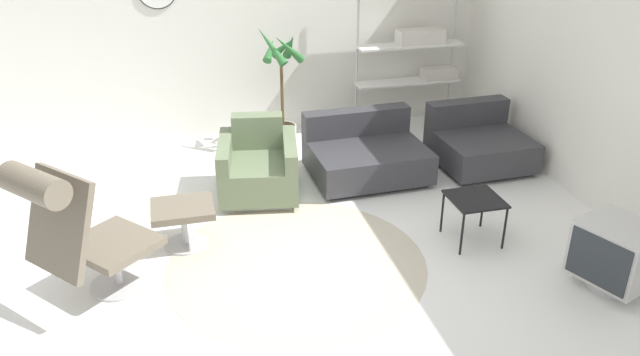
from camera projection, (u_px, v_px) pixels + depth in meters
name	position (u px, v px, depth m)	size (l,w,h in m)	color
ground_plane	(297.00, 260.00, 5.11)	(12.00, 12.00, 0.00)	white
wall_back	(239.00, 17.00, 7.12)	(12.00, 0.09, 2.80)	silver
wall_right	(640.00, 69.00, 5.15)	(0.06, 12.00, 2.80)	silver
round_rug	(296.00, 263.00, 5.06)	(2.12, 2.12, 0.01)	#BCB29E
lounge_chair	(73.00, 223.00, 4.28)	(1.02, 0.99, 1.17)	#BCBCC1
ottoman	(183.00, 215.00, 5.19)	(0.51, 0.44, 0.38)	#BCBCC1
armchair_red	(258.00, 168.00, 6.08)	(0.87, 0.93, 0.72)	silver
couch_low	(366.00, 156.00, 6.47)	(1.19, 0.96, 0.63)	black
couch_second	(478.00, 145.00, 6.73)	(0.96, 0.95, 0.63)	black
side_table	(475.00, 202.00, 5.24)	(0.43, 0.43, 0.41)	black
crt_television	(616.00, 254.00, 4.66)	(0.63, 0.67, 0.54)	#B7B7B7
potted_plant	(282.00, 99.00, 7.06)	(0.56, 0.52, 1.41)	silver
shelf_unit	(419.00, 47.00, 7.45)	(1.29, 0.28, 2.01)	#BCBCC1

